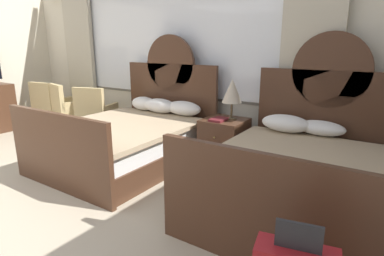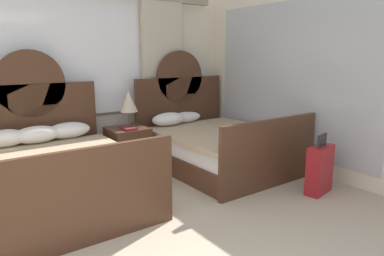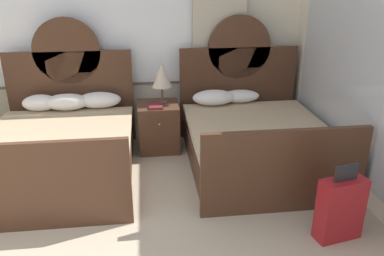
{
  "view_description": "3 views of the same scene",
  "coord_description": "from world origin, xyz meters",
  "views": [
    {
      "loc": [
        3.19,
        -0.64,
        1.63
      ],
      "look_at": [
        1.23,
        2.34,
        0.67
      ],
      "focal_mm": 29.33,
      "sensor_mm": 36.0,
      "label": 1
    },
    {
      "loc": [
        -0.83,
        -1.6,
        1.7
      ],
      "look_at": [
        1.72,
        1.95,
        0.78
      ],
      "focal_mm": 32.52,
      "sensor_mm": 36.0,
      "label": 2
    },
    {
      "loc": [
        1.15,
        -2.0,
        2.32
      ],
      "look_at": [
        1.66,
        2.09,
        0.66
      ],
      "focal_mm": 36.34,
      "sensor_mm": 36.0,
      "label": 3
    }
  ],
  "objects": [
    {
      "name": "table_lamp_on_nightstand",
      "position": [
        1.38,
        3.07,
        1.03
      ],
      "size": [
        0.27,
        0.27,
        0.54
      ],
      "color": "brown",
      "rests_on": "nightstand_between_beds"
    },
    {
      "name": "wall_back_window",
      "position": [
        0.0,
        3.61,
        1.44
      ],
      "size": [
        6.87,
        0.22,
        2.7
      ],
      "color": "beige",
      "rests_on": "ground_plane"
    },
    {
      "name": "nightstand_between_beds",
      "position": [
        1.31,
        3.01,
        0.33
      ],
      "size": [
        0.55,
        0.57,
        0.66
      ],
      "color": "#472B1C",
      "rests_on": "ground_plane"
    },
    {
      "name": "wall_right_mirror",
      "position": [
        3.47,
        1.53,
        1.35
      ],
      "size": [
        0.08,
        4.21,
        2.7
      ],
      "color": "beige",
      "rests_on": "ground_plane"
    },
    {
      "name": "bed_near_mirror",
      "position": [
        2.49,
        2.41,
        0.35
      ],
      "size": [
        1.71,
        2.15,
        1.78
      ],
      "color": "#472B1C",
      "rests_on": "ground_plane"
    },
    {
      "name": "bed_near_window",
      "position": [
        0.12,
        2.42,
        0.36
      ],
      "size": [
        1.71,
        2.15,
        1.78
      ],
      "color": "#472B1C",
      "rests_on": "ground_plane"
    },
    {
      "name": "suitcase_on_floor",
      "position": [
        2.87,
        0.82,
        0.31
      ],
      "size": [
        0.45,
        0.26,
        0.76
      ],
      "color": "maroon",
      "rests_on": "ground_plane"
    },
    {
      "name": "book_on_nightstand",
      "position": [
        1.28,
        2.9,
        0.67
      ],
      "size": [
        0.18,
        0.26,
        0.03
      ],
      "color": "maroon",
      "rests_on": "nightstand_between_beds"
    }
  ]
}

